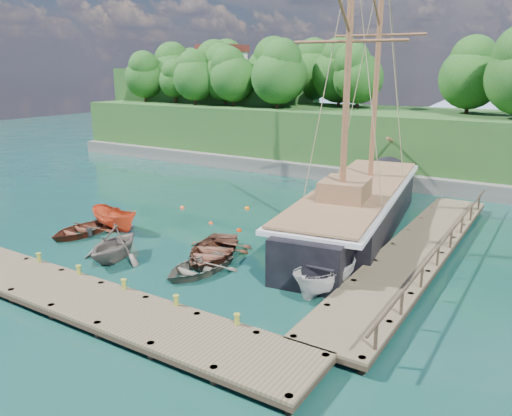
% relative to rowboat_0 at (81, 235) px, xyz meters
% --- Properties ---
extents(ground, '(160.00, 160.00, 0.00)m').
position_rel_rowboat_0_xyz_m(ground, '(7.21, 0.04, 0.00)').
color(ground, '#0E332C').
rests_on(ground, ground).
extents(dock_near, '(20.00, 3.20, 1.10)m').
position_rel_rowboat_0_xyz_m(dock_near, '(9.21, -6.46, 0.43)').
color(dock_near, brown).
rests_on(dock_near, ground).
extents(dock_east, '(3.20, 24.00, 1.10)m').
position_rel_rowboat_0_xyz_m(dock_east, '(18.71, 7.04, 0.43)').
color(dock_east, brown).
rests_on(dock_east, ground).
extents(bollard_0, '(0.26, 0.26, 0.45)m').
position_rel_rowboat_0_xyz_m(bollard_0, '(3.21, -5.06, 0.00)').
color(bollard_0, olive).
rests_on(bollard_0, ground).
extents(bollard_1, '(0.26, 0.26, 0.45)m').
position_rel_rowboat_0_xyz_m(bollard_1, '(6.21, -5.06, 0.00)').
color(bollard_1, olive).
rests_on(bollard_1, ground).
extents(bollard_2, '(0.26, 0.26, 0.45)m').
position_rel_rowboat_0_xyz_m(bollard_2, '(9.21, -5.06, 0.00)').
color(bollard_2, olive).
rests_on(bollard_2, ground).
extents(bollard_3, '(0.26, 0.26, 0.45)m').
position_rel_rowboat_0_xyz_m(bollard_3, '(12.21, -5.06, 0.00)').
color(bollard_3, olive).
rests_on(bollard_3, ground).
extents(bollard_4, '(0.26, 0.26, 0.45)m').
position_rel_rowboat_0_xyz_m(bollard_4, '(15.21, -5.06, 0.00)').
color(bollard_4, olive).
rests_on(bollard_4, ground).
extents(rowboat_0, '(3.03, 4.18, 0.85)m').
position_rel_rowboat_0_xyz_m(rowboat_0, '(0.00, 0.00, 0.00)').
color(rowboat_0, '#5D2B1B').
rests_on(rowboat_0, ground).
extents(rowboat_1, '(4.17, 4.57, 2.06)m').
position_rel_rowboat_0_xyz_m(rowboat_1, '(5.00, -1.80, 0.00)').
color(rowboat_1, '#70645B').
rests_on(rowboat_1, ground).
extents(rowboat_2, '(5.20, 6.05, 1.06)m').
position_rel_rowboat_0_xyz_m(rowboat_2, '(9.29, 1.28, 0.00)').
color(rowboat_2, brown).
rests_on(rowboat_2, ground).
extents(rowboat_3, '(3.46, 4.49, 0.86)m').
position_rel_rowboat_0_xyz_m(rowboat_3, '(9.93, -0.85, 0.00)').
color(rowboat_3, '#635D51').
rests_on(rowboat_3, ground).
extents(rowboat_4, '(3.87, 4.90, 0.92)m').
position_rel_rowboat_0_xyz_m(rowboat_4, '(9.32, 1.06, 0.00)').
color(rowboat_4, '#532C1D').
rests_on(rowboat_4, ground).
extents(motorboat_orange, '(4.34, 2.20, 1.60)m').
position_rel_rowboat_0_xyz_m(motorboat_orange, '(1.00, 1.93, 0.00)').
color(motorboat_orange, '#E24E26').
rests_on(motorboat_orange, ground).
extents(cabin_boat_white, '(2.26, 4.54, 1.68)m').
position_rel_rowboat_0_xyz_m(cabin_boat_white, '(16.32, 0.50, 0.00)').
color(cabin_boat_white, '#BBBBB6').
rests_on(cabin_boat_white, ground).
extents(schooner, '(7.98, 27.91, 20.58)m').
position_rel_rowboat_0_xyz_m(schooner, '(13.87, 10.50, 1.14)').
color(schooner, black).
rests_on(schooner, ground).
extents(mooring_buoy_0, '(0.30, 0.30, 0.30)m').
position_rel_rowboat_0_xyz_m(mooring_buoy_0, '(1.41, 2.85, 0.00)').
color(mooring_buoy_0, silver).
rests_on(mooring_buoy_0, ground).
extents(mooring_buoy_1, '(0.29, 0.29, 0.29)m').
position_rel_rowboat_0_xyz_m(mooring_buoy_1, '(5.46, 6.13, 0.00)').
color(mooring_buoy_1, '#EF4615').
rests_on(mooring_buoy_1, ground).
extents(mooring_buoy_2, '(0.32, 0.32, 0.32)m').
position_rel_rowboat_0_xyz_m(mooring_buoy_2, '(7.92, 5.86, 0.00)').
color(mooring_buoy_2, red).
rests_on(mooring_buoy_2, ground).
extents(mooring_buoy_3, '(0.32, 0.32, 0.32)m').
position_rel_rowboat_0_xyz_m(mooring_buoy_3, '(8.94, 7.45, 0.00)').
color(mooring_buoy_3, white).
rests_on(mooring_buoy_3, ground).
extents(mooring_buoy_4, '(0.36, 0.36, 0.36)m').
position_rel_rowboat_0_xyz_m(mooring_buoy_4, '(1.37, 8.04, 0.00)').
color(mooring_buoy_4, '#E4561F').
rests_on(mooring_buoy_4, ground).
extents(mooring_buoy_5, '(0.36, 0.36, 0.36)m').
position_rel_rowboat_0_xyz_m(mooring_buoy_5, '(5.50, 10.48, 0.00)').
color(mooring_buoy_5, orange).
rests_on(mooring_buoy_5, ground).
extents(headland, '(51.00, 19.31, 12.90)m').
position_rel_rowboat_0_xyz_m(headland, '(-5.67, 31.40, 5.54)').
color(headland, '#474744').
rests_on(headland, ground).
extents(distant_ridge, '(117.00, 40.00, 10.00)m').
position_rel_rowboat_0_xyz_m(distant_ridge, '(11.51, 70.04, 4.35)').
color(distant_ridge, '#728CA5').
rests_on(distant_ridge, ground).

